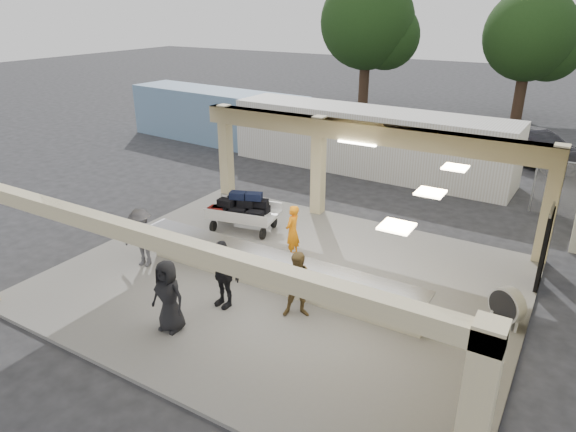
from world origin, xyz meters
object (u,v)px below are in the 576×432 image
Objects in this scene: luggage_cart at (242,209)px; baggage_handler at (292,231)px; drum_fan at (507,305)px; container_white at (367,140)px; car_dark at (534,149)px; container_blue at (217,116)px; passenger_c at (142,237)px; passenger_d at (168,296)px; baggage_counter at (275,271)px; passenger_a at (300,285)px; passenger_b at (223,274)px.

luggage_cart is 2.58m from baggage_handler.
container_white is (-7.58, 9.74, 0.77)m from drum_fan.
container_blue reaches higher than car_dark.
drum_fan is 0.55× the size of passenger_c.
baggage_handler is at bearing -38.93° from container_blue.
container_white reaches higher than drum_fan.
drum_fan is 0.09× the size of container_blue.
container_white reaches higher than passenger_d.
baggage_counter is at bearing 2.16° from passenger_c.
car_dark is (3.09, 16.55, -0.13)m from passenger_a.
container_white is 9.11m from container_blue.
luggage_cart is 3.61m from passenger_c.
baggage_handler is at bearing -169.19° from car_dark.
container_white is at bearing 71.28° from passenger_c.
baggage_counter is at bearing -134.65° from drum_fan.
luggage_cart is 8.54m from drum_fan.
car_dark is at bearing 126.56° from drum_fan.
passenger_c is 0.16× the size of container_blue.
baggage_handler is 3.13m from passenger_a.
drum_fan is at bearing -145.42° from car_dark.
passenger_c reaches higher than baggage_handler.
container_blue is (-10.11, 14.66, 0.40)m from passenger_d.
drum_fan is at bearing -27.84° from container_blue.
car_dark is at bearing 74.70° from baggage_counter.
luggage_cart is 0.23× the size of container_blue.
passenger_c is at bearing -176.38° from car_dark.
passenger_c is (-3.86, -0.85, 0.37)m from baggage_counter.
container_white is (1.78, 11.91, 0.42)m from passenger_c.
container_white reaches higher than container_blue.
container_blue reaches higher than baggage_counter.
passenger_b is at bearing -19.32° from passenger_c.
luggage_cart is 0.50× the size of car_dark.
container_blue is at bearing 133.24° from baggage_counter.
passenger_d is (-2.27, -1.98, 0.03)m from passenger_a.
container_blue is at bearing -134.50° from baggage_handler.
car_dark is at bearing 50.18° from luggage_cart.
baggage_counter is 4.75× the size of passenger_d.
passenger_a is at bearing -41.21° from container_blue.
container_white is 1.21× the size of container_blue.
car_dark reaches higher than luggage_cart.
drum_fan is 4.80m from passenger_a.
passenger_a is at bearing -72.59° from container_white.
container_white is at bearing 104.71° from passenger_b.
passenger_a is 3.01m from passenger_d.
baggage_counter is at bearing -165.46° from car_dark.
container_white is (-3.30, 11.88, 0.44)m from passenger_a.
luggage_cart is at bearing 107.20° from passenger_d.
passenger_c reaches higher than drum_fan.
container_white is at bearing 75.03° from passenger_a.
drum_fan is (5.50, 1.32, 0.02)m from baggage_counter.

